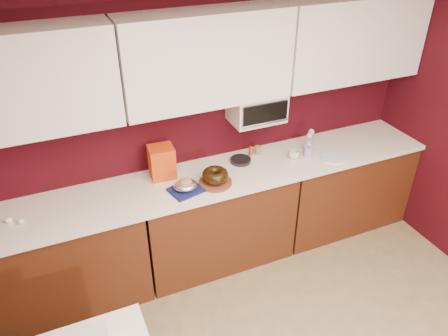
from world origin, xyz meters
name	(u,v)px	position (x,y,z in m)	size (l,w,h in m)	color
wall_back	(201,123)	(0.00, 2.25, 1.25)	(4.00, 0.02, 2.50)	#37070E
base_cabinet_left	(60,262)	(-1.33, 1.94, 0.43)	(1.31, 0.58, 0.86)	#4B220F
base_cabinet_center	(216,220)	(0.00, 1.94, 0.43)	(1.31, 0.58, 0.86)	#4B220F
base_cabinet_right	(339,186)	(1.33, 1.94, 0.43)	(1.31, 0.58, 0.86)	#4B220F
countertop	(215,177)	(0.00, 1.94, 0.88)	(4.00, 0.62, 0.04)	white
upper_cabinet_left	(13,85)	(-1.33, 2.08, 1.85)	(1.31, 0.33, 0.70)	white
upper_cabinet_center	(206,59)	(0.00, 2.08, 1.85)	(1.31, 0.33, 0.70)	white
upper_cabinet_right	(353,39)	(1.33, 2.08, 1.85)	(1.31, 0.33, 0.70)	white
toaster_oven	(256,107)	(0.45, 2.10, 1.38)	(0.45, 0.30, 0.25)	white
toaster_oven_door	(265,114)	(0.45, 1.94, 1.38)	(0.40, 0.02, 0.18)	black
toaster_oven_handle	(266,123)	(0.45, 1.93, 1.30)	(0.02, 0.02, 0.42)	silver
cake_base	(215,182)	(-0.05, 1.82, 0.91)	(0.27, 0.27, 0.02)	brown
bundt_cake	(215,175)	(-0.05, 1.82, 0.98)	(0.22, 0.22, 0.09)	black
navy_towel	(186,190)	(-0.30, 1.82, 0.91)	(0.25, 0.21, 0.02)	#151951
foil_ham_nest	(186,185)	(-0.30, 1.82, 0.96)	(0.19, 0.16, 0.07)	white
roasted_ham	(186,183)	(-0.30, 1.82, 0.98)	(0.11, 0.09, 0.07)	#C5765A
pandoro_box	(162,162)	(-0.40, 2.10, 1.04)	(0.20, 0.18, 0.27)	red
dark_pan	(241,160)	(0.29, 2.05, 0.92)	(0.18, 0.18, 0.03)	black
coffee_mug	(294,154)	(0.75, 1.92, 0.95)	(0.08, 0.08, 0.09)	silver
blue_jar	(308,152)	(0.88, 1.91, 0.94)	(0.07, 0.07, 0.09)	#1C299A
flower_vase	(308,144)	(0.95, 2.00, 0.96)	(0.07, 0.07, 0.11)	silver
flower_pink	(309,135)	(0.95, 2.00, 1.05)	(0.05, 0.05, 0.05)	pink
flower_blue	(311,132)	(0.98, 2.02, 1.07)	(0.05, 0.05, 0.05)	#84A6D3
china_plate	(334,157)	(1.08, 1.79, 0.91)	(0.23, 0.23, 0.01)	white
amber_bottle	(251,151)	(0.42, 2.12, 0.95)	(0.03, 0.03, 0.09)	brown
paper_cup	(258,150)	(0.49, 2.12, 0.94)	(0.05, 0.05, 0.08)	olive
egg_left	(9,220)	(-1.59, 1.95, 0.92)	(0.06, 0.04, 0.04)	white
egg_right	(21,221)	(-1.51, 1.90, 0.92)	(0.05, 0.04, 0.04)	white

